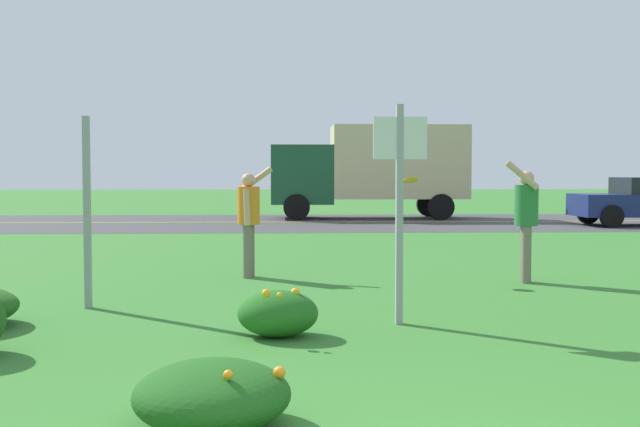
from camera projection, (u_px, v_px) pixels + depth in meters
The scene contains 11 objects.
ground_plane at pixel (321, 261), 14.34m from camera, with size 120.00×120.00×0.00m, color #387A2D.
highway_strip at pixel (305, 222), 25.45m from camera, with size 120.00×9.10×0.01m, color #424244.
highway_center_stripe at pixel (305, 222), 25.45m from camera, with size 120.00×0.16×0.00m, color yellow.
daylily_clump_mid_left at pixel (212, 395), 4.95m from camera, with size 0.99×1.03×0.44m.
daylily_clump_front_right at pixel (278, 313), 7.72m from camera, with size 0.79×0.73×0.51m.
sign_post_near_path at pixel (87, 213), 9.30m from camera, with size 0.07×0.10×2.25m.
sign_post_by_roadside at pixel (400, 191), 8.29m from camera, with size 0.56×0.10×2.30m.
person_thrower_orange_shirt at pixel (249, 215), 12.03m from camera, with size 0.54×0.52×1.69m.
person_catcher_green_shirt at pixel (526, 215), 11.47m from camera, with size 0.53×0.52×1.77m.
frisbee_orange at pixel (411, 180), 11.77m from camera, with size 0.24×0.23×0.12m.
box_truck_dark_green at pixel (372, 166), 27.51m from camera, with size 6.70×2.46×3.20m.
Camera 1 is at (-0.69, -3.13, 1.60)m, focal length 44.61 mm.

